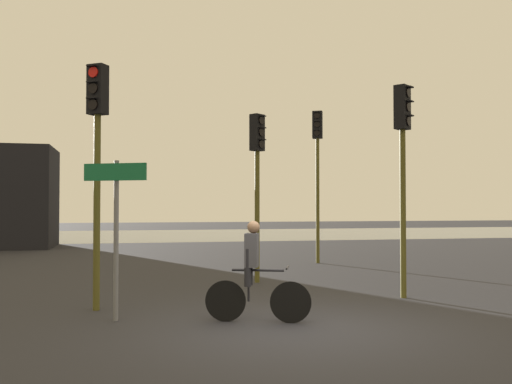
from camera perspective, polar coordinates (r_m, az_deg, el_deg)
name	(u,v)px	position (r m, az deg, el deg)	size (l,w,h in m)	color
ground_plane	(297,329)	(8.86, 4.16, -13.50)	(120.00, 120.00, 0.00)	#28282D
water_strip	(166,235)	(37.80, -9.02, -4.26)	(80.00, 16.00, 0.01)	slate
traffic_light_near_left	(97,139)	(10.66, -15.60, 5.13)	(0.40, 0.42, 4.41)	#4C4719
traffic_light_far_right	(317,158)	(18.89, 6.17, 3.37)	(0.39, 0.41, 5.00)	#4C4719
traffic_light_near_right	(403,150)	(12.03, 14.47, 4.13)	(0.41, 0.42, 4.33)	#4C4719
traffic_light_center	(257,165)	(13.99, 0.13, 2.74)	(0.41, 0.42, 4.12)	#4C4719
direction_sign_post	(116,216)	(9.51, -13.85, -2.35)	(1.00, 0.52, 2.60)	slate
cyclist	(254,271)	(9.21, -0.21, -7.89)	(1.62, 0.70, 1.62)	black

